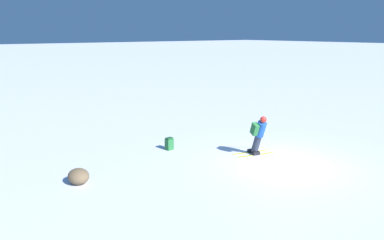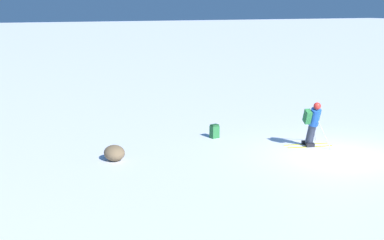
% 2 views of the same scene
% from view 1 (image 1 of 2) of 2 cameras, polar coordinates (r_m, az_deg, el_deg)
% --- Properties ---
extents(ground_plane, '(300.00, 300.00, 0.00)m').
position_cam_1_polar(ground_plane, '(13.87, 13.72, -6.50)').
color(ground_plane, white).
extents(skier, '(1.24, 1.65, 1.65)m').
position_cam_1_polar(skier, '(14.21, 10.11, -2.08)').
color(skier, yellow).
rests_on(skier, ground).
extents(spare_backpack, '(0.26, 0.33, 0.50)m').
position_cam_1_polar(spare_backpack, '(14.99, -3.49, -3.65)').
color(spare_backpack, '#236633').
rests_on(spare_backpack, ground).
extents(exposed_boulder_1, '(0.75, 0.63, 0.49)m').
position_cam_1_polar(exposed_boulder_1, '(12.24, -16.91, -8.20)').
color(exposed_boulder_1, brown).
rests_on(exposed_boulder_1, ground).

